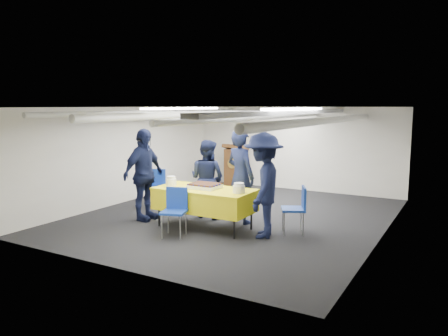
{
  "coord_description": "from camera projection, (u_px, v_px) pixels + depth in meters",
  "views": [
    {
      "loc": [
        4.27,
        -7.98,
        2.33
      ],
      "look_at": [
        -0.15,
        -0.2,
        1.05
      ],
      "focal_mm": 35.0,
      "sensor_mm": 36.0,
      "label": 1
    }
  ],
  "objects": [
    {
      "name": "chair_right",
      "position": [
        298.0,
        205.0,
        7.99
      ],
      "size": [
        0.56,
        0.56,
        0.87
      ],
      "color": "gray",
      "rests_on": "ground"
    },
    {
      "name": "chair_near",
      "position": [
        175.0,
        207.0,
        7.85
      ],
      "size": [
        0.53,
        0.53,
        0.87
      ],
      "color": "gray",
      "rests_on": "ground"
    },
    {
      "name": "ground",
      "position": [
        235.0,
        216.0,
        9.29
      ],
      "size": [
        7.0,
        7.0,
        0.0
      ],
      "primitive_type": "plane",
      "color": "black",
      "rests_on": "ground"
    },
    {
      "name": "plate_stack_left",
      "position": [
        171.0,
        181.0,
        8.6
      ],
      "size": [
        0.2,
        0.2,
        0.18
      ],
      "color": "white",
      "rests_on": "serving_table"
    },
    {
      "name": "serving_table",
      "position": [
        205.0,
        199.0,
        8.32
      ],
      "size": [
        1.9,
        0.93,
        0.77
      ],
      "color": "black",
      "rests_on": "ground"
    },
    {
      "name": "sailor_d",
      "position": [
        263.0,
        185.0,
        7.72
      ],
      "size": [
        1.01,
        1.36,
        1.87
      ],
      "primitive_type": "imported",
      "rotation": [
        0.0,
        0.0,
        -1.28
      ],
      "color": "black",
      "rests_on": "ground"
    },
    {
      "name": "sailor_b",
      "position": [
        207.0,
        179.0,
        9.14
      ],
      "size": [
        0.82,
        0.66,
        1.63
      ],
      "primitive_type": "imported",
      "rotation": [
        0.0,
        0.0,
        3.09
      ],
      "color": "black",
      "rests_on": "ground"
    },
    {
      "name": "room_shell",
      "position": [
        248.0,
        130.0,
        9.34
      ],
      "size": [
        6.0,
        7.0,
        2.3
      ],
      "color": "silver",
      "rests_on": "ground"
    },
    {
      "name": "sailor_c",
      "position": [
        144.0,
        175.0,
        8.88
      ],
      "size": [
        0.49,
        1.11,
        1.88
      ],
      "primitive_type": "imported",
      "rotation": [
        0.0,
        0.0,
        1.54
      ],
      "color": "black",
      "rests_on": "ground"
    },
    {
      "name": "chair_left",
      "position": [
        156.0,
        184.0,
        10.09
      ],
      "size": [
        0.55,
        0.55,
        0.87
      ],
      "color": "gray",
      "rests_on": "ground"
    },
    {
      "name": "podium",
      "position": [
        236.0,
        166.0,
        12.61
      ],
      "size": [
        0.62,
        0.53,
        1.25
      ],
      "color": "brown",
      "rests_on": "ground"
    },
    {
      "name": "sheet_cake",
      "position": [
        205.0,
        186.0,
        8.31
      ],
      "size": [
        0.57,
        0.44,
        0.1
      ],
      "color": "white",
      "rests_on": "serving_table"
    },
    {
      "name": "plate_stack_right",
      "position": [
        239.0,
        188.0,
        7.86
      ],
      "size": [
        0.22,
        0.22,
        0.18
      ],
      "color": "white",
      "rests_on": "serving_table"
    },
    {
      "name": "sailor_a",
      "position": [
        241.0,
        176.0,
        8.68
      ],
      "size": [
        0.79,
        0.64,
        1.87
      ],
      "primitive_type": "imported",
      "rotation": [
        0.0,
        0.0,
        2.82
      ],
      "color": "black",
      "rests_on": "ground"
    }
  ]
}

